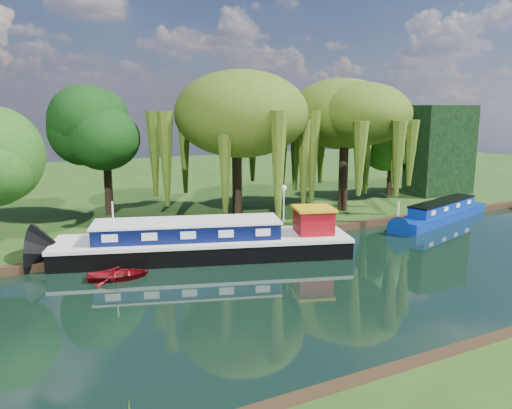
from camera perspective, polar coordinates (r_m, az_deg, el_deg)
ground at (r=26.29m, az=13.95°, el=-7.51°), size 120.00×120.00×0.00m
far_bank at (r=55.76m, az=-9.62°, el=2.58°), size 120.00×52.00×0.45m
dutch_barge at (r=28.01m, az=-5.66°, el=-4.27°), size 16.56×8.55×3.43m
narrowboat at (r=39.31m, az=20.51°, el=-0.91°), size 11.23×5.09×1.63m
red_dinghy at (r=25.49m, az=-15.40°, el=-8.17°), size 3.33×2.68×0.61m
willow_left at (r=35.49m, az=-2.23°, el=10.10°), size 8.29×8.29×9.93m
willow_right at (r=38.29m, az=10.13°, el=9.13°), size 7.46×7.46×9.09m
tree_far_mid at (r=37.87m, az=-16.83°, el=7.69°), size 5.21×5.21×8.53m
tree_far_right at (r=46.19m, az=15.25°, el=6.90°), size 4.24×4.24×6.94m
conifer_hedge at (r=48.48m, az=20.32°, el=5.85°), size 6.00×3.00×8.00m
lamppost at (r=34.29m, az=3.20°, el=1.26°), size 0.36×0.36×2.56m
mooring_posts at (r=32.30m, az=3.53°, el=-2.01°), size 19.16×0.16×1.00m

